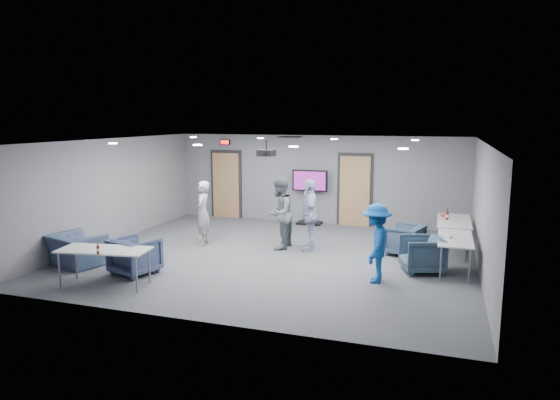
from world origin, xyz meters
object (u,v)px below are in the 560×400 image
(bottle_front, at_px, (98,250))
(chair_right_b, at_px, (422,254))
(person_b, at_px, (279,213))
(table_front_left, at_px, (104,251))
(person_a, at_px, (203,213))
(chair_right_a, at_px, (405,240))
(person_d, at_px, (376,243))
(projector, at_px, (266,153))
(person_c, at_px, (310,215))
(chair_front_b, at_px, (77,250))
(chair_front_a, at_px, (135,256))
(table_right_a, at_px, (454,222))
(table_right_b, at_px, (455,240))
(bottle_right, at_px, (447,216))
(tv_stand, at_px, (310,194))

(bottle_front, bearing_deg, chair_right_b, 29.12)
(person_b, height_order, table_front_left, person_b)
(person_a, height_order, chair_right_a, person_a)
(person_d, bearing_deg, person_a, -110.21)
(person_b, relative_size, projector, 4.39)
(person_c, relative_size, person_d, 1.12)
(chair_right_a, height_order, chair_front_b, chair_right_a)
(person_b, distance_m, chair_front_a, 3.67)
(chair_front_a, relative_size, chair_front_b, 0.79)
(person_c, xyz_separation_m, table_front_left, (-3.08, -3.79, -0.20))
(person_b, distance_m, chair_right_a, 3.07)
(chair_right_b, height_order, chair_front_a, chair_front_a)
(table_right_a, height_order, table_front_left, same)
(person_d, bearing_deg, chair_right_b, 137.61)
(person_c, xyz_separation_m, table_right_b, (3.36, -0.72, -0.20))
(bottle_right, xyz_separation_m, tv_stand, (-3.97, 1.77, 0.11))
(table_right_b, bearing_deg, chair_front_b, 105.33)
(person_b, height_order, bottle_right, person_b)
(person_d, relative_size, table_right_b, 0.94)
(chair_right_b, bearing_deg, table_front_left, -82.61)
(person_a, xyz_separation_m, table_right_a, (6.10, 1.49, -0.13))
(bottle_front, bearing_deg, chair_front_a, 90.25)
(person_a, height_order, bottle_front, person_a)
(chair_front_a, height_order, tv_stand, tv_stand)
(chair_right_b, relative_size, tv_stand, 0.50)
(table_right_a, height_order, bottle_right, bottle_right)
(chair_right_a, distance_m, table_front_left, 6.73)
(person_a, xyz_separation_m, person_b, (2.00, 0.21, 0.07))
(table_right_b, bearing_deg, bottle_front, 118.36)
(table_front_left, bearing_deg, bottle_front, -77.04)
(chair_right_a, distance_m, chair_right_b, 1.33)
(table_right_b, xyz_separation_m, tv_stand, (-4.14, 3.67, 0.26))
(person_d, xyz_separation_m, table_right_b, (1.50, 1.21, -0.11))
(person_b, relative_size, chair_front_b, 1.65)
(chair_right_a, relative_size, table_front_left, 0.44)
(person_a, distance_m, person_d, 4.88)
(tv_stand, bearing_deg, table_right_b, -41.56)
(chair_front_a, distance_m, table_right_a, 7.57)
(chair_front_b, relative_size, table_right_a, 0.58)
(chair_right_b, height_order, table_right_a, chair_right_b)
(table_front_left, relative_size, bottle_front, 8.15)
(chair_right_a, relative_size, projector, 1.96)
(person_b, xyz_separation_m, projector, (-0.20, -0.36, 1.51))
(chair_right_a, bearing_deg, person_c, -65.39)
(table_right_a, xyz_separation_m, tv_stand, (-4.14, 1.77, 0.26))
(table_right_b, distance_m, bottle_front, 7.17)
(table_right_a, height_order, projector, projector)
(table_front_left, relative_size, projector, 4.47)
(person_a, relative_size, chair_right_a, 2.05)
(person_d, distance_m, chair_right_b, 1.34)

